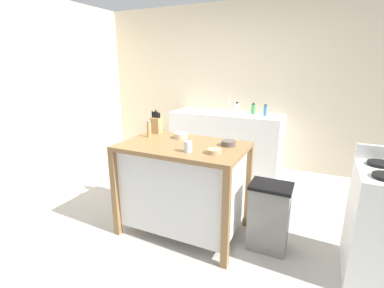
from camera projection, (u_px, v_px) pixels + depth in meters
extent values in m
plane|color=#ADA8A0|center=(175.00, 219.00, 3.07)|extent=(5.95, 5.95, 0.00)
cube|color=beige|center=(237.00, 86.00, 4.62)|extent=(4.95, 0.10, 2.60)
cube|color=beige|center=(61.00, 87.00, 4.43)|extent=(0.10, 2.79, 2.60)
cube|color=olive|center=(183.00, 146.00, 2.63)|extent=(1.18, 0.76, 0.04)
cube|color=silver|center=(183.00, 186.00, 2.74)|extent=(1.08, 0.66, 0.77)
cube|color=olive|center=(115.00, 194.00, 2.69)|extent=(0.06, 0.06, 0.87)
cube|color=olive|center=(226.00, 220.00, 2.22)|extent=(0.06, 0.06, 0.87)
cube|color=olive|center=(155.00, 170.00, 3.29)|extent=(0.06, 0.06, 0.87)
cube|color=olive|center=(248.00, 187.00, 2.83)|extent=(0.06, 0.06, 0.87)
cube|color=tan|center=(156.00, 125.00, 3.04)|extent=(0.11, 0.09, 0.17)
cylinder|color=black|center=(152.00, 114.00, 3.03)|extent=(0.02, 0.02, 0.07)
cylinder|color=black|center=(154.00, 115.00, 3.02)|extent=(0.02, 0.02, 0.06)
cylinder|color=black|center=(156.00, 114.00, 3.01)|extent=(0.02, 0.02, 0.08)
cylinder|color=black|center=(158.00, 115.00, 3.00)|extent=(0.02, 0.02, 0.06)
cylinder|color=black|center=(159.00, 115.00, 2.99)|extent=(0.02, 0.02, 0.06)
cylinder|color=beige|center=(181.00, 136.00, 2.84)|extent=(0.14, 0.14, 0.05)
cylinder|color=gray|center=(181.00, 133.00, 2.83)|extent=(0.12, 0.12, 0.01)
cylinder|color=tan|center=(214.00, 151.00, 2.35)|extent=(0.13, 0.13, 0.04)
cylinder|color=brown|center=(214.00, 149.00, 2.35)|extent=(0.10, 0.10, 0.01)
cylinder|color=#564C47|center=(229.00, 143.00, 2.57)|extent=(0.13, 0.13, 0.05)
cylinder|color=#342D2A|center=(229.00, 141.00, 2.57)|extent=(0.11, 0.11, 0.01)
cylinder|color=silver|center=(188.00, 147.00, 2.38)|extent=(0.07, 0.07, 0.09)
cylinder|color=tan|center=(149.00, 130.00, 2.87)|extent=(0.04, 0.04, 0.15)
sphere|color=#99999E|center=(149.00, 121.00, 2.85)|extent=(0.03, 0.03, 0.03)
cube|color=slate|center=(269.00, 218.00, 2.52)|extent=(0.34, 0.26, 0.60)
cube|color=black|center=(271.00, 186.00, 2.43)|extent=(0.36, 0.28, 0.03)
cube|color=silver|center=(225.00, 140.00, 4.57)|extent=(1.77, 0.60, 0.89)
cube|color=silver|center=(226.00, 114.00, 4.44)|extent=(0.44, 0.36, 0.03)
cylinder|color=#B7BCC1|center=(229.00, 105.00, 4.54)|extent=(0.02, 0.02, 0.22)
cylinder|color=blue|center=(265.00, 111.00, 4.19)|extent=(0.05, 0.05, 0.15)
cylinder|color=black|center=(266.00, 105.00, 4.17)|extent=(0.03, 0.03, 0.02)
cylinder|color=green|center=(253.00, 109.00, 4.34)|extent=(0.06, 0.06, 0.15)
cylinder|color=black|center=(254.00, 104.00, 4.31)|extent=(0.04, 0.04, 0.02)
cylinder|color=white|center=(237.00, 109.00, 4.35)|extent=(0.06, 0.06, 0.17)
cylinder|color=black|center=(237.00, 103.00, 4.32)|extent=(0.04, 0.04, 0.02)
cylinder|color=black|center=(380.00, 164.00, 2.13)|extent=(0.18, 0.18, 0.02)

